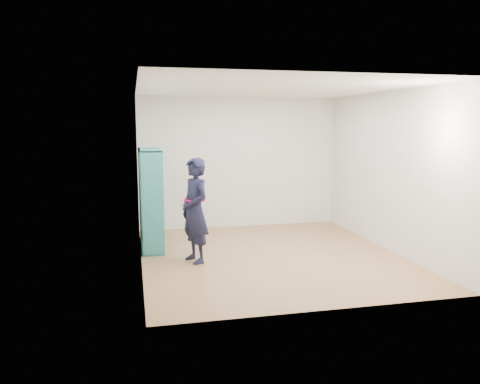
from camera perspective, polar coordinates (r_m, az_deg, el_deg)
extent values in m
plane|color=olive|center=(7.49, 3.75, -7.75)|extent=(4.50, 4.50, 0.00)
plane|color=white|center=(7.22, 3.94, 12.52)|extent=(4.50, 4.50, 0.00)
cube|color=beige|center=(6.93, -12.20, 1.77)|extent=(0.02, 4.50, 2.60)
cube|color=beige|center=(8.04, 17.63, 2.43)|extent=(0.02, 4.50, 2.60)
cube|color=beige|center=(9.40, -0.11, 3.60)|extent=(4.00, 0.02, 2.60)
cube|color=beige|center=(5.14, 11.07, -0.40)|extent=(4.00, 0.02, 2.60)
cube|color=teal|center=(7.40, -10.66, -1.48)|extent=(0.36, 0.03, 1.66)
cube|color=teal|center=(8.60, -10.99, -0.14)|extent=(0.36, 0.03, 1.66)
cube|color=teal|center=(8.16, -10.68, -6.42)|extent=(0.36, 1.24, 0.03)
cube|color=teal|center=(7.92, -10.99, 5.08)|extent=(0.36, 1.24, 0.03)
cube|color=teal|center=(8.00, -12.04, -0.80)|extent=(0.03, 1.24, 1.66)
cube|color=teal|center=(7.80, -10.78, -0.98)|extent=(0.34, 0.03, 1.61)
cube|color=teal|center=(8.20, -10.89, -0.55)|extent=(0.34, 0.03, 1.61)
cube|color=teal|center=(8.07, -10.76, -3.58)|extent=(0.34, 1.19, 0.03)
cube|color=teal|center=(8.00, -10.83, -0.76)|extent=(0.34, 1.19, 0.03)
cube|color=teal|center=(7.95, -10.91, 2.10)|extent=(0.34, 1.19, 0.03)
cube|color=beige|center=(7.76, -10.42, -6.67)|extent=(0.23, 0.15, 0.09)
cube|color=black|center=(7.59, -10.42, -3.07)|extent=(0.19, 0.17, 0.30)
cube|color=maroon|center=(7.53, -10.49, -0.27)|extent=(0.19, 0.17, 0.24)
cube|color=silver|center=(7.54, -10.65, 2.11)|extent=(0.23, 0.15, 0.06)
cube|color=navy|center=(8.06, -10.47, -5.29)|extent=(0.19, 0.17, 0.31)
cube|color=brown|center=(7.99, -10.54, -2.72)|extent=(0.19, 0.17, 0.24)
cube|color=#BFB28C|center=(7.99, -10.69, -0.46)|extent=(0.23, 0.15, 0.06)
cube|color=#26594C|center=(7.87, -10.70, 3.20)|extent=(0.19, 0.17, 0.29)
cube|color=beige|center=(8.46, -10.59, -4.97)|extent=(0.19, 0.17, 0.22)
cube|color=black|center=(8.45, -10.73, -2.76)|extent=(0.23, 0.15, 0.06)
cube|color=maroon|center=(8.31, -10.74, 0.64)|extent=(0.19, 0.17, 0.28)
cube|color=silver|center=(8.27, -10.81, 3.49)|extent=(0.19, 0.17, 0.30)
imported|color=black|center=(7.01, -5.51, -2.25)|extent=(0.56, 0.67, 1.58)
torus|color=#AB0D59|center=(6.98, -5.53, -0.96)|extent=(0.42, 0.42, 0.04)
cube|color=silver|center=(7.01, -6.99, -1.41)|extent=(0.07, 0.08, 0.14)
cube|color=black|center=(7.01, -6.99, -1.41)|extent=(0.06, 0.08, 0.13)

